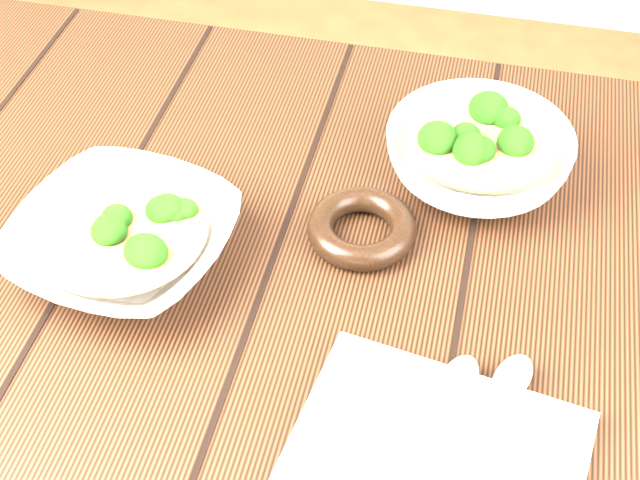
% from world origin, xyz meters
% --- Properties ---
extents(table, '(1.20, 0.80, 0.75)m').
position_xyz_m(table, '(0.00, 0.00, 0.63)').
color(table, '#391F10').
rests_on(table, ground).
extents(soup_bowl_front, '(0.26, 0.26, 0.06)m').
position_xyz_m(soup_bowl_front, '(-0.17, -0.04, 0.78)').
color(soup_bowl_front, white).
rests_on(soup_bowl_front, table).
extents(soup_bowl_back, '(0.24, 0.24, 0.08)m').
position_xyz_m(soup_bowl_back, '(0.17, 0.16, 0.79)').
color(soup_bowl_back, white).
rests_on(soup_bowl_back, table).
extents(trivet, '(0.13, 0.13, 0.03)m').
position_xyz_m(trivet, '(0.06, 0.04, 0.76)').
color(trivet, black).
rests_on(trivet, table).
extents(napkin, '(0.27, 0.24, 0.01)m').
position_xyz_m(napkin, '(0.18, -0.22, 0.76)').
color(napkin, beige).
rests_on(napkin, table).
extents(spoon_left, '(0.07, 0.20, 0.01)m').
position_xyz_m(spoon_left, '(0.18, -0.17, 0.77)').
color(spoon_left, '#A39D90').
rests_on(spoon_left, napkin).
extents(spoon_right, '(0.09, 0.20, 0.01)m').
position_xyz_m(spoon_right, '(0.22, -0.15, 0.77)').
color(spoon_right, '#A39D90').
rests_on(spoon_right, napkin).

